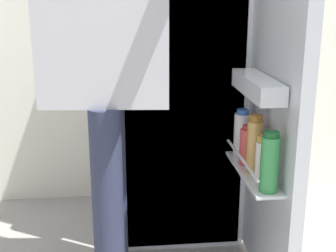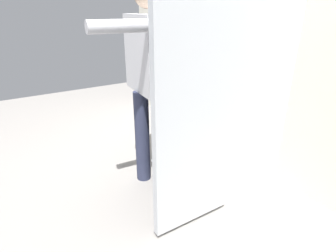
{
  "view_description": "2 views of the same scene",
  "coord_description": "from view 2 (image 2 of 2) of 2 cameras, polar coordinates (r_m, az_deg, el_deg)",
  "views": [
    {
      "loc": [
        -0.26,
        -1.7,
        1.19
      ],
      "look_at": [
        -0.09,
        -0.09,
        0.72
      ],
      "focal_mm": 49.31,
      "sensor_mm": 36.0,
      "label": 1
    },
    {
      "loc": [
        1.51,
        -0.99,
        1.38
      ],
      "look_at": [
        -0.06,
        0.01,
        0.57
      ],
      "focal_mm": 29.15,
      "sensor_mm": 36.0,
      "label": 2
    }
  ],
  "objects": [
    {
      "name": "ground_plane",
      "position": [
        2.27,
        0.66,
        -13.95
      ],
      "size": [
        6.97,
        6.97,
        0.0
      ],
      "primitive_type": "plane",
      "color": "gray"
    },
    {
      "name": "kitchen_wall",
      "position": [
        2.45,
        20.79,
        20.04
      ],
      "size": [
        4.4,
        0.1,
        2.59
      ],
      "primitive_type": "cube",
      "color": "silver",
      "rests_on": "ground_plane"
    },
    {
      "name": "refrigerator",
      "position": [
        2.18,
        12.74,
        8.73
      ],
      "size": [
        0.66,
        1.22,
        1.7
      ],
      "color": "silver",
      "rests_on": "ground_plane"
    },
    {
      "name": "person",
      "position": [
        2.11,
        -3.72,
        11.57
      ],
      "size": [
        0.55,
        0.79,
        1.58
      ],
      "color": "#2D334C",
      "rests_on": "ground_plane"
    }
  ]
}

